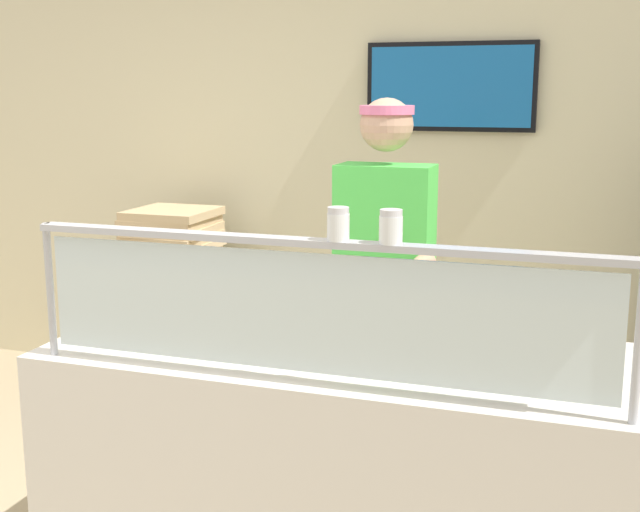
# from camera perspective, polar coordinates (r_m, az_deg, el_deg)

# --- Properties ---
(shop_rear_unit) EXTENTS (6.35, 0.13, 2.70)m
(shop_rear_unit) POSITION_cam_1_polar(r_m,az_deg,el_deg) (4.64, 9.34, 5.97)
(shop_rear_unit) COLOR beige
(shop_rear_unit) RESTS_ON ground
(serving_counter) EXTENTS (1.95, 0.79, 0.95)m
(serving_counter) POSITION_cam_1_polar(r_m,az_deg,el_deg) (2.89, 1.63, -15.60)
(serving_counter) COLOR silver
(serving_counter) RESTS_ON ground
(sneeze_guard) EXTENTS (1.77, 0.06, 0.43)m
(sneeze_guard) POSITION_cam_1_polar(r_m,az_deg,el_deg) (2.32, -0.71, -2.60)
(sneeze_guard) COLOR #B2B5BC
(sneeze_guard) RESTS_ON serving_counter
(pizza_tray) EXTENTS (0.45, 0.45, 0.04)m
(pizza_tray) POSITION_cam_1_polar(r_m,az_deg,el_deg) (2.80, -0.06, -5.58)
(pizza_tray) COLOR #9EA0A8
(pizza_tray) RESTS_ON serving_counter
(pizza_server) EXTENTS (0.11, 0.29, 0.01)m
(pizza_server) POSITION_cam_1_polar(r_m,az_deg,el_deg) (2.78, -0.02, -5.28)
(pizza_server) COLOR #ADAFB7
(pizza_server) RESTS_ON pizza_tray
(parmesan_shaker) EXTENTS (0.06, 0.06, 0.09)m
(parmesan_shaker) POSITION_cam_1_polar(r_m,az_deg,el_deg) (2.26, 1.27, 2.09)
(parmesan_shaker) COLOR white
(parmesan_shaker) RESTS_ON sneeze_guard
(pepper_flake_shaker) EXTENTS (0.06, 0.06, 0.09)m
(pepper_flake_shaker) POSITION_cam_1_polar(r_m,az_deg,el_deg) (2.22, 4.94, 1.89)
(pepper_flake_shaker) COLOR white
(pepper_flake_shaker) RESTS_ON sneeze_guard
(worker_figure) EXTENTS (0.41, 0.50, 1.76)m
(worker_figure) POSITION_cam_1_polar(r_m,az_deg,el_deg) (3.34, 4.52, -2.14)
(worker_figure) COLOR #23232D
(worker_figure) RESTS_ON ground
(prep_shelf) EXTENTS (0.70, 0.55, 0.86)m
(prep_shelf) POSITION_cam_1_polar(r_m,az_deg,el_deg) (4.85, -10.01, -4.98)
(prep_shelf) COLOR #B7BABF
(prep_shelf) RESTS_ON ground
(pizza_box_stack) EXTENTS (0.48, 0.46, 0.27)m
(pizza_box_stack) POSITION_cam_1_polar(r_m,az_deg,el_deg) (4.73, -10.23, 1.60)
(pizza_box_stack) COLOR tan
(pizza_box_stack) RESTS_ON prep_shelf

